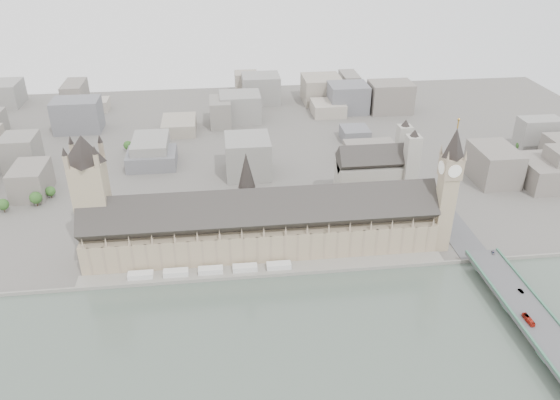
{
  "coord_description": "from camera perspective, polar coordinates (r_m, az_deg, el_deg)",
  "views": [
    {
      "loc": [
        -28.03,
        -333.66,
        239.62
      ],
      "look_at": [
        16.9,
        43.41,
        31.17
      ],
      "focal_mm": 35.0,
      "sensor_mm": 36.0,
      "label": 1
    }
  ],
  "objects": [
    {
      "name": "central_tower",
      "position": [
        403.36,
        -3.51,
        1.93
      ],
      "size": [
        13.0,
        13.0,
        48.0
      ],
      "color": "gray",
      "rests_on": "ground"
    },
    {
      "name": "palace_of_westminster",
      "position": [
        415.57,
        -1.93,
        -2.72
      ],
      "size": [
        265.0,
        40.73,
        55.44
      ],
      "color": "gray",
      "rests_on": "ground"
    },
    {
      "name": "red_bus_north",
      "position": [
        378.97,
        24.53,
        -11.3
      ],
      "size": [
        3.1,
        11.4,
        3.15
      ],
      "primitive_type": "imported",
      "rotation": [
        0.0,
        0.0,
        0.04
      ],
      "color": "#B02114",
      "rests_on": "westminster_bridge"
    },
    {
      "name": "ground",
      "position": [
        411.74,
        -1.63,
        -6.84
      ],
      "size": [
        900.0,
        900.0,
        0.0
      ],
      "primitive_type": "plane",
      "color": "#595651",
      "rests_on": "ground"
    },
    {
      "name": "westminster_bridge",
      "position": [
        389.48,
        24.71,
        -11.42
      ],
      "size": [
        25.0,
        325.0,
        10.25
      ],
      "primitive_type": "cube",
      "color": "#474749",
      "rests_on": "ground"
    },
    {
      "name": "victoria_tower",
      "position": [
        414.97,
        -19.11,
        0.67
      ],
      "size": [
        30.0,
        30.0,
        100.0
      ],
      "color": "gray",
      "rests_on": "ground"
    },
    {
      "name": "car_silver",
      "position": [
        403.06,
        23.88,
        -8.68
      ],
      "size": [
        2.4,
        4.7,
        1.48
      ],
      "primitive_type": "imported",
      "rotation": [
        0.0,
        0.0,
        0.19
      ],
      "color": "gray",
      "rests_on": "westminster_bridge"
    },
    {
      "name": "park_trees",
      "position": [
        457.36,
        -3.6,
        -1.8
      ],
      "size": [
        110.0,
        30.0,
        15.0
      ],
      "primitive_type": null,
      "color": "#1F4B1A",
      "rests_on": "ground"
    },
    {
      "name": "westminster_abbey",
      "position": [
        499.08,
        10.08,
        2.83
      ],
      "size": [
        68.0,
        36.0,
        64.0
      ],
      "color": "#A5A194",
      "rests_on": "ground"
    },
    {
      "name": "river_terrace",
      "position": [
        405.1,
        -1.53,
        -7.34
      ],
      "size": [
        270.0,
        15.0,
        2.0
      ],
      "primitive_type": "cube",
      "color": "slate",
      "rests_on": "ground"
    },
    {
      "name": "car_approach",
      "position": [
        435.8,
        21.37,
        -5.14
      ],
      "size": [
        3.64,
        4.97,
        1.34
      ],
      "primitive_type": "imported",
      "rotation": [
        0.0,
        0.0,
        -0.43
      ],
      "color": "gray",
      "rests_on": "westminster_bridge"
    },
    {
      "name": "elizabeth_tower",
      "position": [
        421.01,
        17.2,
        1.85
      ],
      "size": [
        17.0,
        17.0,
        107.5
      ],
      "color": "gray",
      "rests_on": "ground"
    },
    {
      "name": "city_skyline_inland",
      "position": [
        619.93,
        -3.79,
        7.85
      ],
      "size": [
        720.0,
        360.0,
        38.0
      ],
      "primitive_type": null,
      "color": "gray",
      "rests_on": "ground"
    },
    {
      "name": "embankment_wall",
      "position": [
        398.79,
        -1.43,
        -7.91
      ],
      "size": [
        600.0,
        1.5,
        3.0
      ],
      "primitive_type": "cube",
      "color": "slate",
      "rests_on": "ground"
    },
    {
      "name": "terrace_tents",
      "position": [
        402.95,
        -7.26,
        -7.29
      ],
      "size": [
        118.0,
        7.0,
        4.0
      ],
      "color": "silver",
      "rests_on": "river_terrace"
    }
  ]
}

